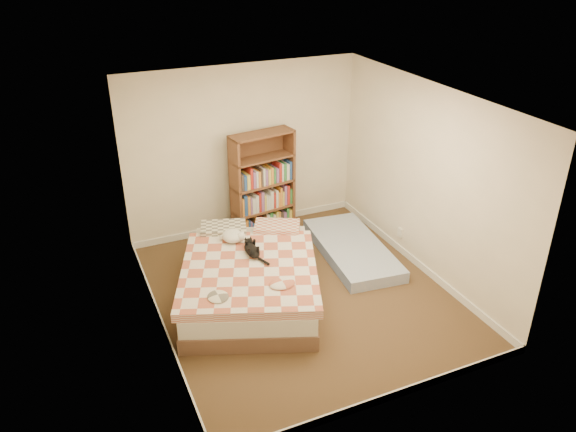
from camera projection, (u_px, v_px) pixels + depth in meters
name	position (u px, v px, depth m)	size (l,w,h in m)	color
room	(301.00, 209.00, 6.55)	(3.51, 4.01, 2.51)	#4C3820
bed	(249.00, 277.00, 6.95)	(2.21, 2.58, 0.58)	brown
bookshelf	(262.00, 197.00, 8.33)	(0.99, 0.45, 1.57)	brown
floor_mattress	(352.00, 249.00, 7.92)	(0.82, 1.83, 0.16)	#7A93CC
black_cat	(251.00, 249.00, 6.93)	(0.22, 0.59, 0.13)	black
white_dog	(233.00, 236.00, 7.20)	(0.30, 0.31, 0.14)	white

